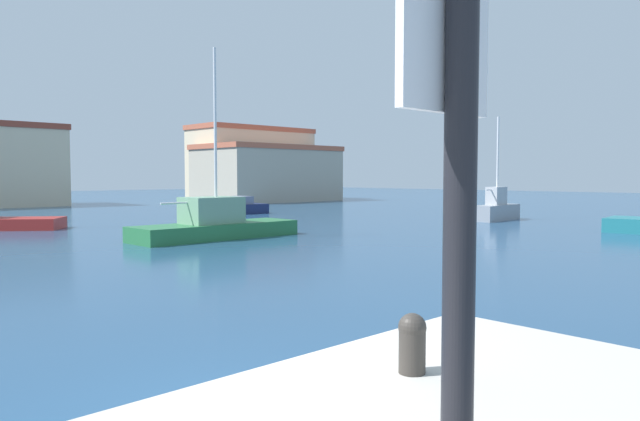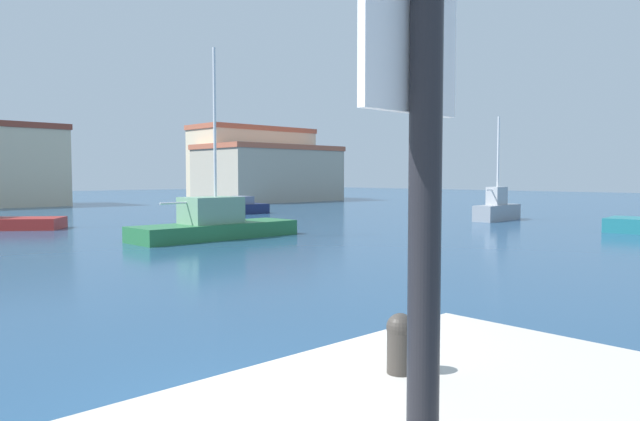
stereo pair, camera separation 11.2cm
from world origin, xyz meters
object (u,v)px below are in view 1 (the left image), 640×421
mooring_bollard (412,341)px  motorboat_navy_behind_lamppost (227,208)px  sailboat_green_far_right (215,224)px  sailboat_grey_distant_east (497,208)px

mooring_bollard → motorboat_navy_behind_lamppost: mooring_bollard is taller
mooring_bollard → sailboat_green_far_right: sailboat_green_far_right is taller
sailboat_grey_distant_east → sailboat_green_far_right: sailboat_green_far_right is taller
sailboat_green_far_right → motorboat_navy_behind_lamppost: (9.41, 12.74, -0.14)m
sailboat_grey_distant_east → motorboat_navy_behind_lamppost: sailboat_grey_distant_east is taller
sailboat_grey_distant_east → motorboat_navy_behind_lamppost: bearing=118.3°
motorboat_navy_behind_lamppost → sailboat_green_far_right: bearing=-126.5°
mooring_bollard → sailboat_green_far_right: size_ratio=0.06×
mooring_bollard → motorboat_navy_behind_lamppost: (19.53, 30.83, -0.83)m
mooring_bollard → sailboat_green_far_right: bearing=60.8°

